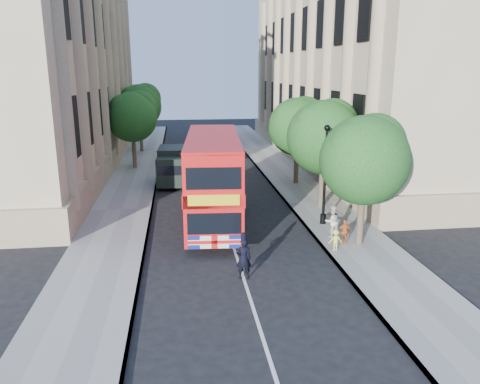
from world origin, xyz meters
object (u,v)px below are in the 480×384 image
object	(u,v)px
double_decker_bus	(213,177)
police_constable	(244,259)
lamp_post	(325,179)
woman_pedestrian	(332,221)
box_van	(172,167)

from	to	relation	value
double_decker_bus	police_constable	xyz separation A→B (m)	(0.63, -7.00, -1.70)
lamp_post	police_constable	size ratio (longest dim) A/B	3.13
lamp_post	police_constable	distance (m)	7.83
lamp_post	woman_pedestrian	bearing A→B (deg)	-95.40
lamp_post	woman_pedestrian	size ratio (longest dim) A/B	3.34
police_constable	woman_pedestrian	distance (m)	6.13
lamp_post	woman_pedestrian	distance (m)	2.58
double_decker_bus	box_van	world-z (taller)	double_decker_bus
box_van	police_constable	distance (m)	16.16
police_constable	lamp_post	bearing A→B (deg)	-129.53
woman_pedestrian	double_decker_bus	bearing A→B (deg)	-39.70
double_decker_bus	woman_pedestrian	bearing A→B (deg)	-26.52
box_van	double_decker_bus	bearing A→B (deg)	-72.92
double_decker_bus	lamp_post	bearing A→B (deg)	-8.13
police_constable	double_decker_bus	bearing A→B (deg)	-83.56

